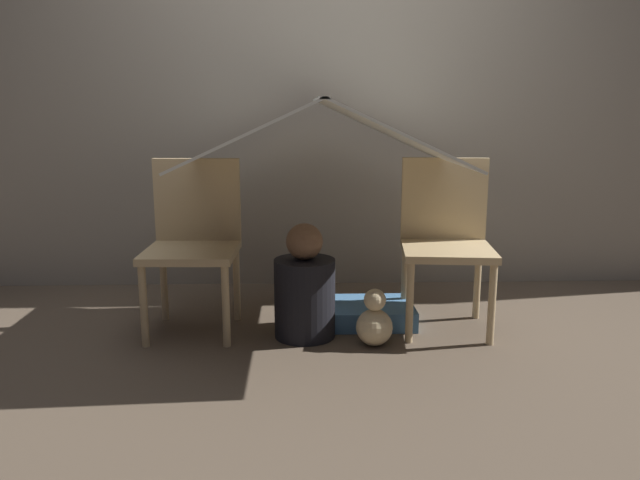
{
  "coord_description": "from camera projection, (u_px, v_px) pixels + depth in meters",
  "views": [
    {
      "loc": [
        -0.09,
        -2.71,
        1.09
      ],
      "look_at": [
        0.0,
        0.25,
        0.47
      ],
      "focal_mm": 35.0,
      "sensor_mm": 36.0,
      "label": 1
    }
  ],
  "objects": [
    {
      "name": "chair_right",
      "position": [
        446.0,
        236.0,
        3.12
      ],
      "size": [
        0.48,
        0.48,
        0.85
      ],
      "rotation": [
        0.0,
        0.0,
        -0.1
      ],
      "color": "#D1B27F",
      "rests_on": "ground_plane"
    },
    {
      "name": "person_front",
      "position": [
        305.0,
        290.0,
        3.0
      ],
      "size": [
        0.29,
        0.29,
        0.56
      ],
      "color": "black",
      "rests_on": "ground_plane"
    },
    {
      "name": "wall_back",
      "position": [
        315.0,
        81.0,
        3.74
      ],
      "size": [
        7.0,
        0.05,
        2.5
      ],
      "color": "gray",
      "rests_on": "ground_plane"
    },
    {
      "name": "sheet_canopy",
      "position": [
        320.0,
        130.0,
        2.92
      ],
      "size": [
        1.26,
        1.19,
        0.3
      ],
      "color": "silver"
    },
    {
      "name": "chair_left",
      "position": [
        194.0,
        238.0,
        3.08
      ],
      "size": [
        0.45,
        0.45,
        0.85
      ],
      "rotation": [
        0.0,
        0.0,
        -0.03
      ],
      "color": "#D1B27F",
      "rests_on": "ground_plane"
    },
    {
      "name": "floor_cushion",
      "position": [
        369.0,
        313.0,
        3.24
      ],
      "size": [
        0.45,
        0.36,
        0.1
      ],
      "color": "#4C7FB2",
      "rests_on": "ground_plane"
    },
    {
      "name": "ground_plane",
      "position": [
        322.0,
        349.0,
        2.88
      ],
      "size": [
        8.8,
        8.8,
        0.0
      ],
      "primitive_type": "plane",
      "color": "brown"
    },
    {
      "name": "plush_toy",
      "position": [
        374.0,
        322.0,
        2.92
      ],
      "size": [
        0.17,
        0.17,
        0.27
      ],
      "color": "beige",
      "rests_on": "ground_plane"
    }
  ]
}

